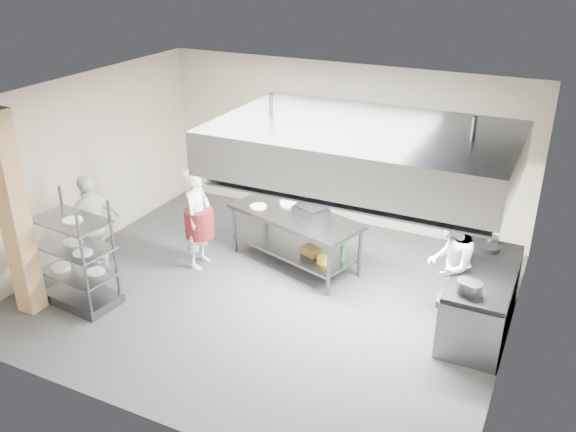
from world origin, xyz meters
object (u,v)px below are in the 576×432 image
at_px(chef_head, 198,219).
at_px(chef_line, 449,265).
at_px(chef_plating, 93,226).
at_px(cooking_range, 481,300).
at_px(pass_rack, 76,253).
at_px(stockpot, 466,286).
at_px(island, 295,239).
at_px(griddle, 311,215).

xyz_separation_m(chef_head, chef_line, (4.01, 0.18, 0.03)).
bearing_deg(chef_plating, cooking_range, 114.51).
xyz_separation_m(cooking_range, chef_line, (-0.48, -0.02, 0.45)).
height_order(pass_rack, stockpot, pass_rack).
distance_m(island, cooking_range, 3.12).
height_order(island, stockpot, stockpot).
bearing_deg(cooking_range, island, 170.78).
bearing_deg(stockpot, chef_line, 117.32).
bearing_deg(pass_rack, griddle, 46.40).
distance_m(island, chef_plating, 3.23).
bearing_deg(pass_rack, stockpot, 19.40).
distance_m(chef_head, chef_plating, 1.64).
bearing_deg(chef_head, chef_line, -93.89).
height_order(island, chef_head, chef_head).
relative_size(chef_head, griddle, 3.41).
bearing_deg(cooking_range, griddle, 172.54).
xyz_separation_m(pass_rack, chef_plating, (-0.38, 0.78, 0.01)).
distance_m(chef_plating, stockpot, 5.70).
xyz_separation_m(griddle, stockpot, (2.60, -1.04, -0.05)).
xyz_separation_m(island, chef_plating, (-2.74, -1.66, 0.39)).
distance_m(island, pass_rack, 3.42).
height_order(chef_line, chef_plating, chef_line).
height_order(chef_head, griddle, chef_head).
relative_size(island, stockpot, 9.60).
xyz_separation_m(chef_line, griddle, (-2.26, 0.38, 0.16)).
relative_size(chef_head, chef_line, 0.97).
bearing_deg(chef_head, cooking_range, -93.87).
xyz_separation_m(island, griddle, (0.34, -0.14, 0.58)).
height_order(pass_rack, cooking_range, pass_rack).
bearing_deg(chef_plating, chef_line, 115.25).
xyz_separation_m(island, chef_line, (2.60, -0.52, 0.41)).
relative_size(island, chef_plating, 1.33).
distance_m(chef_plating, griddle, 3.44).
xyz_separation_m(chef_head, griddle, (1.74, 0.57, 0.19)).
height_order(chef_line, stockpot, chef_line).
relative_size(island, chef_head, 1.33).
distance_m(cooking_range, chef_head, 4.51).
bearing_deg(cooking_range, chef_line, -177.14).
distance_m(island, stockpot, 3.21).
bearing_deg(stockpot, pass_rack, -166.62).
height_order(cooking_range, griddle, griddle).
bearing_deg(griddle, island, -178.72).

